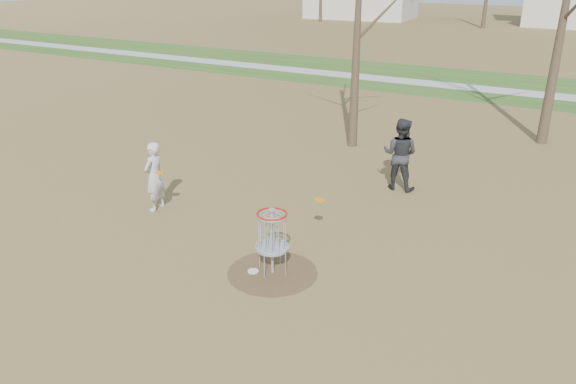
% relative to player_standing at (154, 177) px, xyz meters
% --- Properties ---
extents(ground, '(160.00, 160.00, 0.00)m').
position_rel_player_standing_xyz_m(ground, '(4.11, -1.23, -0.87)').
color(ground, brown).
rests_on(ground, ground).
extents(green_band, '(160.00, 8.00, 0.01)m').
position_rel_player_standing_xyz_m(green_band, '(4.11, 19.77, -0.86)').
color(green_band, '#2D5119').
rests_on(green_band, ground).
extents(footpath, '(160.00, 1.50, 0.01)m').
position_rel_player_standing_xyz_m(footpath, '(4.11, 18.77, -0.85)').
color(footpath, '#9E9E99').
rests_on(footpath, green_band).
extents(dirt_circle, '(1.80, 1.80, 0.01)m').
position_rel_player_standing_xyz_m(dirt_circle, '(4.11, -1.23, -0.86)').
color(dirt_circle, '#47331E').
rests_on(dirt_circle, ground).
extents(player_standing, '(0.46, 0.66, 1.74)m').
position_rel_player_standing_xyz_m(player_standing, '(0.00, 0.00, 0.00)').
color(player_standing, silver).
rests_on(player_standing, ground).
extents(player_throwing, '(0.98, 0.77, 1.95)m').
position_rel_player_standing_xyz_m(player_throwing, '(4.75, 4.32, 0.11)').
color(player_throwing, '#2B2C30').
rests_on(player_throwing, ground).
extents(disc_grounded, '(0.22, 0.22, 0.02)m').
position_rel_player_standing_xyz_m(disc_grounded, '(3.76, -1.40, -0.85)').
color(disc_grounded, silver).
rests_on(disc_grounded, dirt_circle).
extents(discs_in_play, '(4.09, 0.99, 0.23)m').
position_rel_player_standing_xyz_m(discs_in_play, '(2.39, 0.22, 0.13)').
color(discs_in_play, orange).
rests_on(discs_in_play, ground).
extents(disc_golf_basket, '(0.64, 0.64, 1.35)m').
position_rel_player_standing_xyz_m(disc_golf_basket, '(4.11, -1.23, 0.04)').
color(disc_golf_basket, '#9EA3AD').
rests_on(disc_golf_basket, ground).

